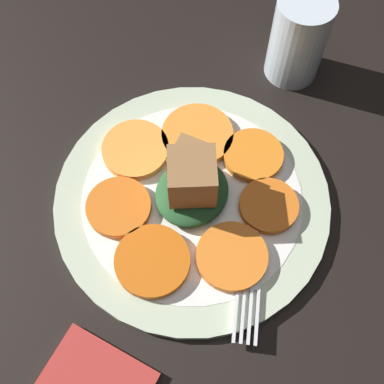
% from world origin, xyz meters
% --- Properties ---
extents(table_slab, '(1.20, 1.20, 0.02)m').
position_xyz_m(table_slab, '(0.00, 0.00, 0.01)').
color(table_slab, black).
rests_on(table_slab, ground).
extents(plate, '(0.29, 0.29, 0.01)m').
position_xyz_m(plate, '(0.00, 0.00, 0.03)').
color(plate, beige).
rests_on(plate, table_slab).
extents(carrot_slice_0, '(0.07, 0.07, 0.01)m').
position_xyz_m(carrot_slice_0, '(-0.05, 0.06, 0.04)').
color(carrot_slice_0, orange).
rests_on(carrot_slice_0, plate).
extents(carrot_slice_1, '(0.07, 0.07, 0.01)m').
position_xyz_m(carrot_slice_1, '(-0.08, 0.00, 0.04)').
color(carrot_slice_1, '#D35E11').
rests_on(carrot_slice_1, plate).
extents(carrot_slice_2, '(0.07, 0.07, 0.01)m').
position_xyz_m(carrot_slice_2, '(-0.04, -0.07, 0.04)').
color(carrot_slice_2, orange).
rests_on(carrot_slice_2, plate).
extents(carrot_slice_3, '(0.06, 0.06, 0.01)m').
position_xyz_m(carrot_slice_3, '(0.03, -0.08, 0.04)').
color(carrot_slice_3, orange).
rests_on(carrot_slice_3, plate).
extents(carrot_slice_4, '(0.07, 0.07, 0.01)m').
position_xyz_m(carrot_slice_4, '(0.07, -0.04, 0.04)').
color(carrot_slice_4, orange).
rests_on(carrot_slice_4, plate).
extents(carrot_slice_5, '(0.08, 0.08, 0.01)m').
position_xyz_m(carrot_slice_5, '(0.07, 0.03, 0.04)').
color(carrot_slice_5, orange).
rests_on(carrot_slice_5, plate).
extents(carrot_slice_6, '(0.07, 0.07, 0.01)m').
position_xyz_m(carrot_slice_6, '(0.02, 0.08, 0.04)').
color(carrot_slice_6, '#F9963A').
rests_on(carrot_slice_6, plate).
extents(center_pile, '(0.08, 0.07, 0.07)m').
position_xyz_m(center_pile, '(0.00, 0.00, 0.06)').
color(center_pile, '#235128').
rests_on(center_pile, plate).
extents(fork, '(0.19, 0.09, 0.00)m').
position_xyz_m(fork, '(-0.02, -0.08, 0.03)').
color(fork, silver).
rests_on(fork, plate).
extents(water_glass, '(0.06, 0.06, 0.10)m').
position_xyz_m(water_glass, '(0.22, -0.02, 0.07)').
color(water_glass, silver).
rests_on(water_glass, table_slab).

